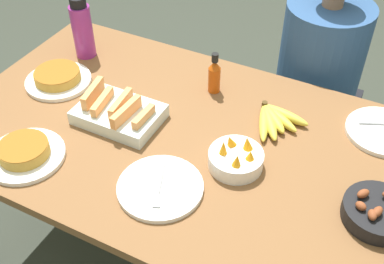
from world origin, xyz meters
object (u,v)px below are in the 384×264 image
Objects in this scene: empty_plate_near_front at (160,188)px; skillet at (378,214)px; frittata_plate_center at (58,78)px; frittata_plate_side at (25,153)px; empty_plate_far_left at (383,132)px; person_figure at (313,98)px; hot_sauce_bottle at (214,75)px; fruit_bowl_mango at (236,158)px; banana_bunch at (274,119)px; melon_tray at (118,112)px; water_bottle at (82,29)px.

skillet is at bearing 16.42° from empty_plate_near_front.
skillet reaches higher than frittata_plate_center.
frittata_plate_side is 1.20m from empty_plate_far_left.
empty_plate_far_left is 0.22× the size of person_figure.
empty_plate_near_front is 0.53m from hot_sauce_bottle.
fruit_bowl_mango is (0.16, 0.20, 0.02)m from empty_plate_near_front.
fruit_bowl_mango is (-0.04, -0.25, 0.01)m from banana_bunch.
banana_bunch is 0.49m from skillet.
fruit_bowl_mango is at bearing -2.41° from melon_tray.
fruit_bowl_mango is 1.07× the size of hot_sauce_bottle.
melon_tray reaches higher than empty_plate_near_front.
skillet reaches higher than empty_plate_far_left.
skillet reaches higher than banana_bunch.
empty_plate_near_front is (-0.20, -0.45, -0.01)m from banana_bunch.
fruit_bowl_mango reaches higher than empty_plate_far_left.
skillet is (0.41, -0.27, 0.01)m from banana_bunch.
skillet is at bearing -2.36° from melon_tray.
melon_tray is at bearing 143.48° from empty_plate_near_front.
empty_plate_far_left is (1.17, 0.27, -0.01)m from frittata_plate_center.
hot_sauce_bottle is at bearing 1.61° from water_bottle.
skillet is at bearing -2.31° from fruit_bowl_mango.
frittata_plate_side reaches higher than frittata_plate_center.
frittata_plate_side reaches higher than banana_bunch.
frittata_plate_side is 1.56× the size of hot_sauce_bottle.
frittata_plate_side is 0.46m from empty_plate_near_front.
skillet is 1.88× the size of hot_sauce_bottle.
frittata_plate_side is 0.97× the size of empty_plate_near_front.
skillet is at bearing -27.09° from hot_sauce_bottle.
skillet is 1.17× the size of empty_plate_near_front.
frittata_plate_center is at bearing -169.42° from banana_bunch.
person_figure reaches higher than melon_tray.
frittata_plate_side is at bearing -123.24° from person_figure.
hot_sauce_bottle is (-0.67, 0.34, 0.04)m from skillet.
water_bottle is (-1.25, 0.33, 0.09)m from skillet.
water_bottle is 0.58m from hot_sauce_bottle.
water_bottle reaches higher than skillet.
skillet is 0.26× the size of person_figure.
skillet is at bearing -81.98° from empty_plate_far_left.
empty_plate_near_front is at bearing -129.66° from fruit_bowl_mango.
empty_plate_far_left is at bearing 45.73° from empty_plate_near_front.
banana_bunch is 0.37m from empty_plate_far_left.
frittata_plate_center is at bearing 166.56° from melon_tray.
fruit_bowl_mango is at bearing 50.34° from empty_plate_near_front.
empty_plate_near_front is at bearing -38.09° from water_bottle.
water_bottle is at bearing -152.30° from person_figure.
skillet is 1.23m from frittata_plate_center.
person_figure is at bearing 38.21° from frittata_plate_center.
skillet is 1.09m from frittata_plate_side.
banana_bunch is at bearing 25.36° from melon_tray.
person_figure is (0.07, 0.77, -0.27)m from fruit_bowl_mango.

